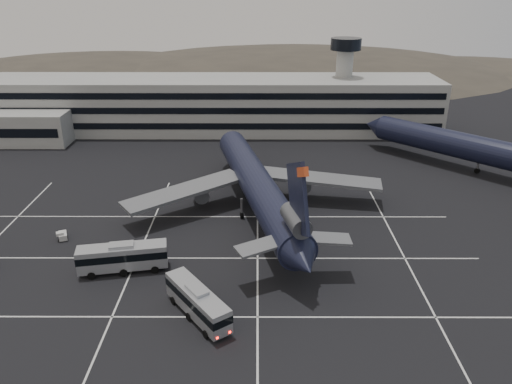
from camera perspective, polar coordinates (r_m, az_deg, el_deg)
ground at (r=72.61m, az=-9.46°, el=-9.09°), size 260.00×260.00×0.00m
lane_markings at (r=73.06m, az=-8.63°, el=-8.80°), size 90.00×55.62×0.01m
terminal at (r=136.04m, az=-6.22°, el=9.80°), size 125.00×26.00×24.00m
hills at (r=235.90m, az=1.65°, el=11.00°), size 352.00×180.00×44.00m
trijet_main at (r=86.62m, az=0.21°, el=0.75°), size 46.23×57.16×18.08m
trijet_far at (r=114.59m, az=24.77°, el=4.38°), size 44.34×44.94×18.08m
bus_near at (r=62.65m, az=-6.70°, el=-12.26°), size 9.11×11.06×4.14m
bus_far at (r=73.29m, az=-14.99°, el=-7.10°), size 12.76×5.07×4.40m
tug_a at (r=85.62m, az=-21.21°, el=-4.66°), size 2.10×2.56×1.43m
tug_b at (r=75.63m, az=-15.80°, el=-7.76°), size 2.14×2.49×1.38m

